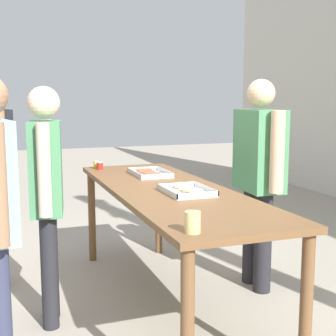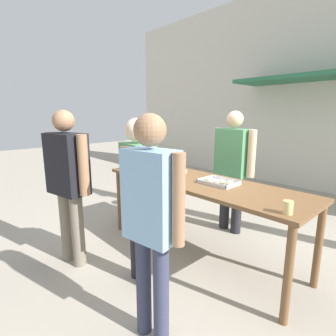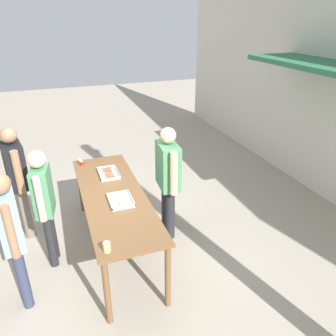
# 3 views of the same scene
# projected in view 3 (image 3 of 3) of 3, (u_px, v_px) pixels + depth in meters

# --- Properties ---
(ground_plane) EXTENTS (24.00, 24.00, 0.00)m
(ground_plane) POSITION_uv_depth(u_px,v_px,m) (117.00, 248.00, 4.83)
(ground_plane) COLOR #A39989
(serving_table) EXTENTS (2.58, 0.82, 0.92)m
(serving_table) POSITION_uv_depth(u_px,v_px,m) (113.00, 200.00, 4.47)
(serving_table) COLOR brown
(serving_table) RESTS_ON ground
(food_tray_sausages) EXTENTS (0.44, 0.29, 0.04)m
(food_tray_sausages) POSITION_uv_depth(u_px,v_px,m) (108.00, 173.00, 4.96)
(food_tray_sausages) COLOR silver
(food_tray_sausages) RESTS_ON serving_table
(food_tray_buns) EXTENTS (0.41, 0.30, 0.06)m
(food_tray_buns) POSITION_uv_depth(u_px,v_px,m) (121.00, 201.00, 4.23)
(food_tray_buns) COLOR silver
(food_tray_buns) RESTS_ON serving_table
(condiment_jar_mustard) EXTENTS (0.06, 0.06, 0.07)m
(condiment_jar_mustard) POSITION_uv_depth(u_px,v_px,m) (80.00, 161.00, 5.31)
(condiment_jar_mustard) COLOR gold
(condiment_jar_mustard) RESTS_ON serving_table
(condiment_jar_ketchup) EXTENTS (0.06, 0.06, 0.07)m
(condiment_jar_ketchup) POSITION_uv_depth(u_px,v_px,m) (82.00, 163.00, 5.24)
(condiment_jar_ketchup) COLOR #B22319
(condiment_jar_ketchup) RESTS_ON serving_table
(beer_cup) EXTENTS (0.08, 0.08, 0.11)m
(beer_cup) POSITION_uv_depth(u_px,v_px,m) (107.00, 247.00, 3.34)
(beer_cup) COLOR #DBC67A
(beer_cup) RESTS_ON serving_table
(person_server_behind_table) EXTENTS (0.69, 0.30, 1.74)m
(person_server_behind_table) POSITION_uv_depth(u_px,v_px,m) (168.00, 175.00, 4.73)
(person_server_behind_table) COLOR #232328
(person_server_behind_table) RESTS_ON ground
(person_customer_holding_hotdog) EXTENTS (0.67, 0.34, 1.74)m
(person_customer_holding_hotdog) POSITION_uv_depth(u_px,v_px,m) (17.00, 174.00, 4.73)
(person_customer_holding_hotdog) COLOR #756B5B
(person_customer_holding_hotdog) RESTS_ON ground
(person_customer_with_cup) EXTENTS (0.56, 0.27, 1.71)m
(person_customer_with_cup) POSITION_uv_depth(u_px,v_px,m) (11.00, 231.00, 3.51)
(person_customer_with_cup) COLOR #333851
(person_customer_with_cup) RESTS_ON ground
(person_customer_waiting_in_line) EXTENTS (0.54, 0.26, 1.66)m
(person_customer_waiting_in_line) POSITION_uv_depth(u_px,v_px,m) (44.00, 199.00, 4.16)
(person_customer_waiting_in_line) COLOR #232328
(person_customer_waiting_in_line) RESTS_ON ground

